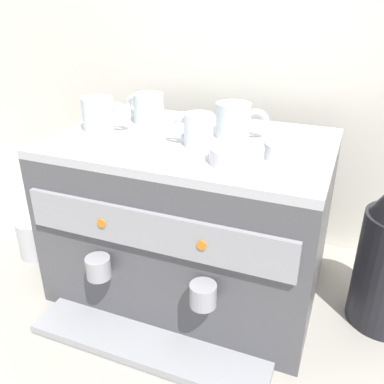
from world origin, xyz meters
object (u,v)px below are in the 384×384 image
Objects in this scene: espresso_machine at (191,217)px; ceramic_cup_3 at (235,120)px; ceramic_cup_0 at (147,108)px; ceramic_cup_2 at (197,130)px; ceramic_bowl_0 at (236,155)px; ceramic_cup_1 at (100,114)px; milk_pitcher at (37,237)px; ceramic_bowl_1 at (289,150)px.

ceramic_cup_3 is (0.09, 0.06, 0.25)m from espresso_machine.
ceramic_cup_0 is 1.13× the size of ceramic_cup_2.
ceramic_bowl_0 is at bearing -36.30° from espresso_machine.
ceramic_cup_0 is 0.13m from ceramic_cup_1.
ceramic_bowl_0 reaches higher than milk_pitcher.
ceramic_bowl_0 is at bearing -5.13° from milk_pitcher.
ceramic_cup_2 is at bearing 1.38° from milk_pitcher.
espresso_machine is at bearing 5.45° from milk_pitcher.
ceramic_bowl_0 is at bearing -12.58° from ceramic_cup_1.
ceramic_bowl_0 is 0.95× the size of milk_pitcher.
ceramic_cup_1 is at bearing 178.33° from ceramic_bowl_1.
ceramic_cup_0 is at bearing 54.51° from ceramic_cup_1.
ceramic_cup_3 reaches higher than ceramic_cup_0.
ceramic_cup_1 reaches higher than ceramic_cup_3.
ceramic_cup_0 reaches higher than ceramic_bowl_0.
ceramic_bowl_0 is at bearing -32.36° from ceramic_cup_0.
ceramic_cup_2 is at bearing -3.25° from ceramic_cup_1.
ceramic_cup_1 is 1.08× the size of ceramic_bowl_0.
espresso_machine is 5.62× the size of milk_pitcher.
espresso_machine is 5.21× the size of ceramic_cup_3.
ceramic_cup_1 is at bearing -166.55° from ceramic_cup_3.
espresso_machine is at bearing 4.68° from ceramic_cup_1.
ceramic_bowl_1 is (0.24, -0.03, 0.23)m from espresso_machine.
ceramic_cup_3 is (0.06, 0.09, 0.00)m from ceramic_cup_2.
ceramic_cup_1 is 0.95× the size of ceramic_cup_3.
espresso_machine is at bearing -146.59° from ceramic_cup_3.
ceramic_bowl_0 is at bearing -31.37° from ceramic_cup_2.
espresso_machine reaches higher than milk_pitcher.
ceramic_cup_0 is 0.36m from ceramic_bowl_0.
ceramic_cup_2 is (0.19, -0.12, -0.00)m from ceramic_cup_0.
ceramic_bowl_1 is (0.47, -0.01, -0.03)m from ceramic_cup_1.
ceramic_cup_1 is 0.33m from ceramic_cup_3.
ceramic_cup_2 is 0.65m from milk_pitcher.
ceramic_cup_2 is 0.90× the size of milk_pitcher.
ceramic_cup_3 is 1.08× the size of milk_pitcher.
ceramic_bowl_1 reaches higher than milk_pitcher.
ceramic_cup_3 is (0.33, 0.08, -0.00)m from ceramic_cup_1.
ceramic_cup_3 is at bearing 148.10° from ceramic_bowl_1.
ceramic_cup_0 reaches higher than milk_pitcher.
ceramic_cup_0 is 1.02× the size of milk_pitcher.
ceramic_cup_3 is 1.18× the size of ceramic_bowl_1.
ceramic_bowl_1 is 0.82m from milk_pitcher.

